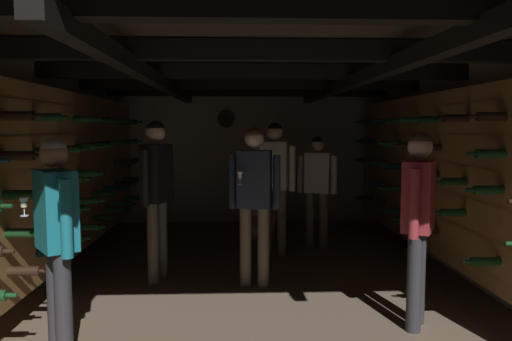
% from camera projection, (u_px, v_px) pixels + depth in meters
% --- Properties ---
extents(ground_plane, '(8.40, 8.40, 0.00)m').
position_uv_depth(ground_plane, '(255.00, 277.00, 5.33)').
color(ground_plane, '#7A6651').
extents(room_shell, '(4.72, 6.52, 2.41)m').
position_uv_depth(room_shell, '(254.00, 149.00, 5.48)').
color(room_shell, beige).
rests_on(room_shell, ground_plane).
extents(wine_crate_stack, '(0.52, 0.35, 0.90)m').
position_uv_depth(wine_crate_stack, '(257.00, 209.00, 7.17)').
color(wine_crate_stack, olive).
rests_on(wine_crate_stack, ground_plane).
extents(display_bottle, '(0.08, 0.08, 0.35)m').
position_uv_depth(display_bottle, '(264.00, 170.00, 7.11)').
color(display_bottle, '#0F2838').
rests_on(display_bottle, wine_crate_stack).
extents(person_host_center, '(0.53, 0.33, 1.67)m').
position_uv_depth(person_host_center, '(254.00, 191.00, 4.96)').
color(person_host_center, brown).
rests_on(person_host_center, ground_plane).
extents(person_guest_far_right, '(0.52, 0.33, 1.54)m').
position_uv_depth(person_guest_far_right, '(317.00, 182.00, 6.60)').
color(person_guest_far_right, brown).
rests_on(person_guest_far_right, ground_plane).
extents(person_guest_near_left, '(0.44, 0.45, 1.59)m').
position_uv_depth(person_guest_near_left, '(56.00, 227.00, 3.40)').
color(person_guest_near_left, '#2D2D33').
rests_on(person_guest_near_left, ground_plane).
extents(person_guest_mid_left, '(0.32, 0.51, 1.73)m').
position_uv_depth(person_guest_mid_left, '(156.00, 184.00, 5.11)').
color(person_guest_mid_left, '#4C473D').
rests_on(person_guest_mid_left, ground_plane).
extents(person_guest_near_right, '(0.36, 0.48, 1.62)m').
position_uv_depth(person_guest_near_right, '(418.00, 211.00, 3.92)').
color(person_guest_near_right, '#2D2D33').
rests_on(person_guest_near_right, ground_plane).
extents(person_guest_rear_center, '(0.52, 0.33, 1.72)m').
position_uv_depth(person_guest_rear_center, '(275.00, 175.00, 6.21)').
color(person_guest_rear_center, brown).
rests_on(person_guest_rear_center, ground_plane).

